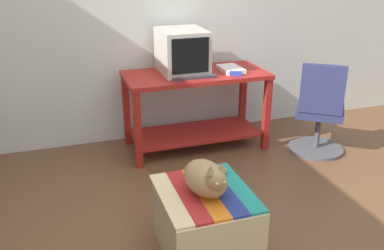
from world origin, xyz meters
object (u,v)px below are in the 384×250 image
object	(u,v)px
book	(231,69)
office_chair	(320,115)
desk	(196,97)
stapler	(236,73)
cat	(207,178)
tv_monitor	(182,52)
keyboard	(193,76)
ottoman_with_blanket	(205,222)

from	to	relation	value
book	office_chair	xyz separation A→B (m)	(0.72, -0.45, -0.38)
desk	book	xyz separation A→B (m)	(0.34, -0.05, 0.26)
book	stapler	bearing A→B (deg)	-97.30
desk	cat	bearing A→B (deg)	-106.42
tv_monitor	book	bearing A→B (deg)	-14.13
keyboard	cat	xyz separation A→B (m)	(-0.38, -1.42, -0.22)
desk	stapler	distance (m)	0.46
book	cat	xyz separation A→B (m)	(-0.79, -1.51, -0.22)
tv_monitor	cat	size ratio (longest dim) A/B	1.26
book	stapler	world-z (taller)	stapler
ottoman_with_blanket	cat	world-z (taller)	cat
tv_monitor	ottoman_with_blanket	world-z (taller)	tv_monitor
tv_monitor	book	distance (m)	0.49
keyboard	stapler	bearing A→B (deg)	-5.83
book	ottoman_with_blanket	size ratio (longest dim) A/B	0.47
desk	cat	world-z (taller)	desk
keyboard	cat	bearing A→B (deg)	-101.57
desk	tv_monitor	bearing A→B (deg)	149.27
book	ottoman_with_blanket	xyz separation A→B (m)	(-0.80, -1.49, -0.55)
cat	office_chair	distance (m)	1.85
book	ottoman_with_blanket	world-z (taller)	book
keyboard	ottoman_with_blanket	bearing A→B (deg)	-101.88
keyboard	book	world-z (taller)	book
keyboard	book	size ratio (longest dim) A/B	1.35
ottoman_with_blanket	office_chair	bearing A→B (deg)	34.51
desk	keyboard	bearing A→B (deg)	-118.18
stapler	book	bearing A→B (deg)	21.95
ottoman_with_blanket	cat	size ratio (longest dim) A/B	1.59
office_chair	stapler	xyz separation A→B (m)	(-0.73, 0.29, 0.38)
keyboard	tv_monitor	bearing A→B (deg)	103.24
keyboard	ottoman_with_blanket	size ratio (longest dim) A/B	0.63
ottoman_with_blanket	office_chair	size ratio (longest dim) A/B	0.71
desk	cat	size ratio (longest dim) A/B	3.32
cat	book	bearing A→B (deg)	55.52
keyboard	desk	bearing A→B (deg)	65.41
tv_monitor	book	size ratio (longest dim) A/B	1.69
cat	office_chair	bearing A→B (deg)	28.27
office_chair	cat	bearing A→B (deg)	71.60
tv_monitor	keyboard	xyz separation A→B (m)	(0.03, -0.21, -0.18)
desk	tv_monitor	distance (m)	0.45
tv_monitor	office_chair	size ratio (longest dim) A/B	0.56
desk	office_chair	distance (m)	1.17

